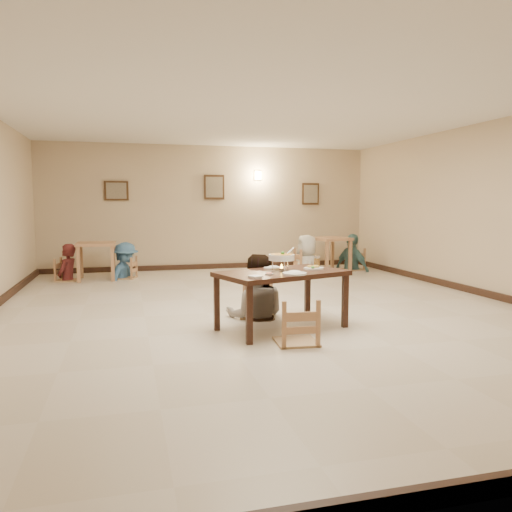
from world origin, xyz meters
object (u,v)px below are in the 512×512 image
object	(u,v)px
bg_chair_rl	(307,250)
bg_diner_a	(66,244)
main_table	(282,278)
bg_chair_rr	(353,250)
bg_table_right	(330,243)
bg_diner_b	(125,242)
bg_chair_lr	(125,258)
curry_warmer	(282,257)
bg_table_left	(96,249)
chair_far	(257,281)
bg_diner_d	(353,234)
bg_diner_c	(307,235)
drink_glass	(317,262)
chair_near	(297,300)
main_diner	(256,254)
bg_chair_ll	(67,260)

from	to	relation	value
bg_chair_rl	bg_diner_a	xyz separation A→B (m)	(-5.28, 0.02, 0.25)
main_table	bg_chair_rl	bearing A→B (deg)	47.78
main_table	bg_chair_rr	bearing A→B (deg)	37.62
bg_chair_rr	main_table	bearing A→B (deg)	-50.45
bg_table_right	bg_diner_a	size ratio (longest dim) A/B	0.63
bg_table_right	bg_diner_b	xyz separation A→B (m)	(-4.72, -0.02, 0.12)
main_table	bg_chair_lr	bearing A→B (deg)	92.97
curry_warmer	bg_table_left	bearing A→B (deg)	117.16
chair_far	bg_diner_d	distance (m)	5.52
bg_chair_rr	bg_diner_b	bearing A→B (deg)	-105.85
bg_diner_b	bg_diner_c	bearing A→B (deg)	-62.47
main_table	curry_warmer	distance (m)	0.26
chair_far	bg_chair_rl	distance (m)	4.73
drink_glass	bg_chair_rr	xyz separation A→B (m)	(2.79, 4.73, -0.32)
chair_far	bg_table_left	world-z (taller)	chair_far
bg_chair_lr	bg_diner_a	size ratio (longest dim) A/B	0.57
chair_far	bg_table_left	bearing A→B (deg)	135.85
chair_near	curry_warmer	bearing A→B (deg)	-88.42
main_diner	bg_diner_b	xyz separation A→B (m)	(-1.79, 4.25, -0.12)
bg_table_right	bg_diner_c	size ratio (longest dim) A/B	0.55
main_table	bg_diner_d	distance (m)	6.06
bg_chair_ll	main_diner	bearing A→B (deg)	-131.28
bg_chair_lr	bg_diner_d	world-z (taller)	bg_diner_d
bg_diner_b	chair_far	bearing A→B (deg)	-128.15
main_diner	bg_table_left	size ratio (longest dim) A/B	2.27
bg_table_right	main_diner	bearing A→B (deg)	-124.44
main_diner	bg_chair_ll	bearing A→B (deg)	-39.24
bg_diner_d	bg_table_right	bearing A→B (deg)	72.39
bg_diner_c	drink_glass	bearing A→B (deg)	-15.29
curry_warmer	bg_diner_a	size ratio (longest dim) A/B	0.24
drink_glass	bg_diner_b	world-z (taller)	bg_diner_b
bg_diner_b	bg_diner_c	distance (m)	4.11
drink_glass	bg_diner_d	world-z (taller)	bg_diner_d
curry_warmer	bg_chair_rl	bearing A→B (deg)	66.11
drink_glass	bg_chair_lr	distance (m)	5.33
curry_warmer	bg_diner_a	world-z (taller)	bg_diner_a
bg_chair_lr	bg_chair_rr	xyz separation A→B (m)	(5.33, 0.06, 0.05)
bg_table_left	bg_diner_a	world-z (taller)	bg_diner_a
bg_table_left	bg_chair_rr	distance (m)	5.92
bg_chair_rl	bg_chair_rr	distance (m)	1.22
main_diner	chair_near	bearing A→B (deg)	110.32
bg_chair_ll	chair_far	bearing A→B (deg)	-130.61
bg_chair_rr	bg_diner_a	distance (m)	6.50
bg_chair_ll	bg_chair_rl	size ratio (longest dim) A/B	0.85
main_table	bg_diner_d	bearing A→B (deg)	37.62
bg_chair_rl	bg_diner_d	size ratio (longest dim) A/B	0.60
bg_table_right	bg_chair_lr	world-z (taller)	bg_chair_lr
bg_table_left	bg_chair_lr	distance (m)	0.62
bg_chair_rl	bg_diner_c	size ratio (longest dim) A/B	0.60
drink_glass	bg_diner_b	xyz separation A→B (m)	(-2.54, 4.67, -0.04)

